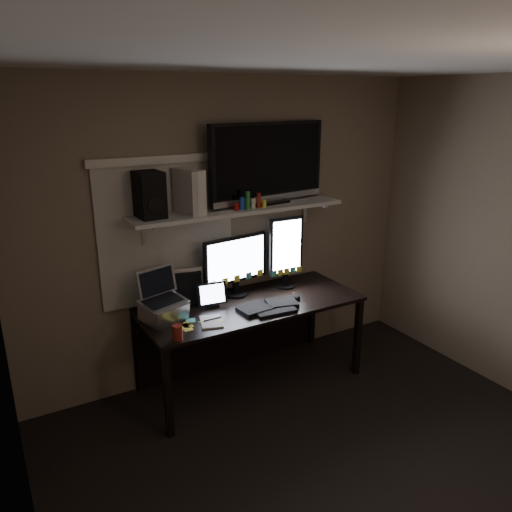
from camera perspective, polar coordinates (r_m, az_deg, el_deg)
floor at (r=3.49m, az=12.19°, el=-24.66°), size 3.60×3.60×0.00m
ceiling at (r=2.59m, az=16.02°, el=20.89°), size 3.60×3.60×0.00m
back_wall at (r=4.21m, az=-3.03°, el=2.92°), size 3.60×0.00×3.60m
left_wall at (r=2.14m, az=-25.64°, el=-14.58°), size 0.00×3.60×3.60m
window_blinds at (r=3.98m, az=-10.03°, el=2.52°), size 1.10×0.02×1.10m
desk at (r=4.24m, az=-1.33°, el=-6.98°), size 1.80×0.75×0.73m
wall_shelf at (r=4.01m, az=-1.95°, el=5.33°), size 1.80×0.35×0.03m
monitor_landscape at (r=4.13m, az=-2.35°, el=-1.10°), size 0.60×0.13×0.52m
monitor_portrait at (r=4.31m, az=3.43°, el=0.45°), size 0.32×0.07×0.64m
keyboard at (r=3.97m, az=1.42°, el=-5.74°), size 0.51×0.24×0.03m
mouse at (r=4.15m, az=4.56°, el=-4.63°), size 0.10×0.12×0.04m
notepad at (r=3.74m, az=-5.13°, el=-7.50°), size 0.22×0.26×0.01m
tablet at (r=3.97m, az=-5.10°, el=-4.45°), size 0.24×0.12×0.21m
file_sorter at (r=4.04m, az=-7.93°, el=-3.46°), size 0.25×0.16×0.29m
laptop at (r=3.76m, az=-10.62°, el=-4.62°), size 0.40×0.35×0.37m
cup at (r=3.51m, az=-8.95°, el=-8.63°), size 0.09×0.09×0.10m
sticky_notes at (r=3.75m, az=-6.21°, el=-7.57°), size 0.31×0.24×0.00m
tv at (r=4.13m, az=1.36°, el=10.56°), size 1.11×0.32×0.66m
game_console at (r=3.81m, az=-7.64°, el=7.32°), size 0.18×0.30×0.34m
speaker at (r=3.73m, az=-12.09°, el=6.87°), size 0.20×0.23×0.34m
bottles at (r=3.95m, az=-0.64°, el=6.43°), size 0.23×0.09×0.14m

